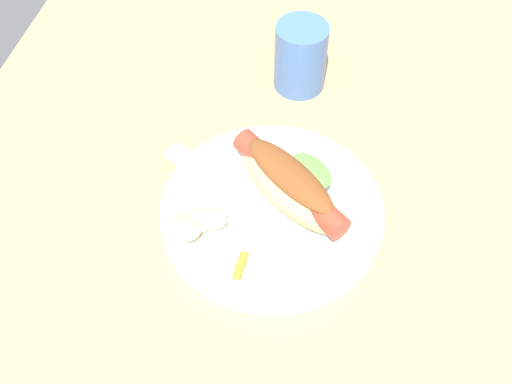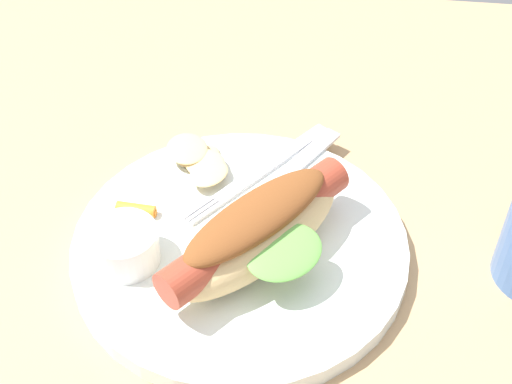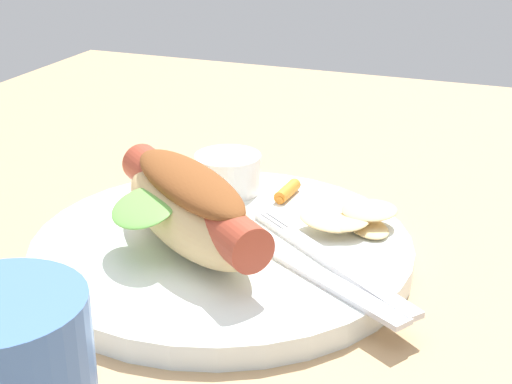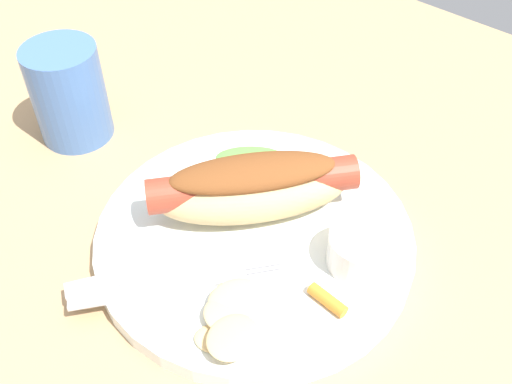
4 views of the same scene
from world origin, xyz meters
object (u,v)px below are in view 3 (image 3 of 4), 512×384
object	(u,v)px
sauce_ramekin	(228,173)
fork	(332,262)
plate	(222,249)
hot_dog	(194,206)
chips_pile	(353,219)
knife	(321,277)
carrot_garnish	(287,192)

from	to	relation	value
sauce_ramekin	fork	size ratio (longest dim) A/B	0.38
plate	hot_dog	xyz separation A→B (cm)	(-1.62, 1.32, 3.78)
fork	chips_pile	size ratio (longest dim) A/B	1.90
fork	knife	xyz separation A→B (cm)	(-2.20, 0.08, -0.02)
knife	chips_pile	world-z (taller)	chips_pile
knife	chips_pile	xyz separation A→B (cm)	(7.75, 0.02, 0.65)
plate	carrot_garnish	world-z (taller)	carrot_garnish
sauce_ramekin	chips_pile	bearing A→B (deg)	-107.90
hot_dog	sauce_ramekin	xyz separation A→B (cm)	(9.95, 1.77, -1.48)
hot_dog	chips_pile	size ratio (longest dim) A/B	2.17
hot_dog	fork	bearing A→B (deg)	-136.59
hot_dog	chips_pile	world-z (taller)	hot_dog
knife	carrot_garnish	bearing A→B (deg)	-30.26
fork	carrot_garnish	bearing A→B (deg)	-18.83
plate	sauce_ramekin	xyz separation A→B (cm)	(8.33, 3.09, 2.30)
plate	hot_dog	size ratio (longest dim) A/B	1.65
hot_dog	chips_pile	xyz separation A→B (cm)	(6.34, -9.40, -2.15)
fork	carrot_garnish	xyz separation A→B (cm)	(9.48, 6.39, 0.26)
hot_dog	fork	xyz separation A→B (cm)	(0.78, -9.50, -2.78)
sauce_ramekin	chips_pile	world-z (taller)	sauce_ramekin
knife	chips_pile	distance (cm)	7.78
knife	carrot_garnish	distance (cm)	13.27
hot_dog	carrot_garnish	bearing A→B (deg)	-68.13
chips_pile	hot_dog	bearing A→B (deg)	124.00
sauce_ramekin	carrot_garnish	size ratio (longest dim) A/B	1.58
fork	knife	distance (cm)	2.20
knife	fork	bearing A→B (deg)	-60.81
hot_dog	knife	size ratio (longest dim) A/B	1.15
sauce_ramekin	knife	bearing A→B (deg)	-135.45
plate	hot_dog	distance (cm)	4.32
hot_dog	fork	world-z (taller)	hot_dog
fork	chips_pile	distance (cm)	5.59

